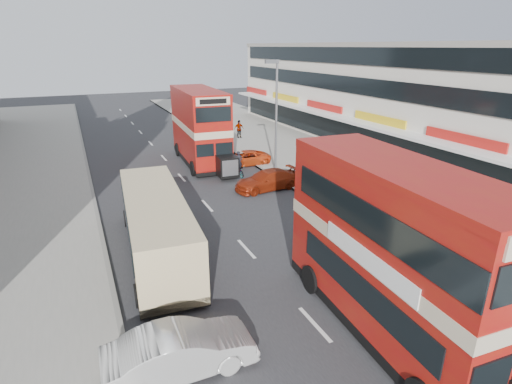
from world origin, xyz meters
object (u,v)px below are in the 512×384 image
street_lamp (275,109)px  bus_main (395,251)px  cyclist (239,168)px  car_left_front (180,351)px  bus_second (200,126)px  pedestrian_far (239,129)px  pedestrian_near (318,177)px  car_right_b (244,158)px  car_right_a (267,180)px  coach (156,224)px

street_lamp → bus_main: 17.79m
bus_main → cyclist: size_ratio=5.44×
street_lamp → car_left_front: bearing=-124.7°
bus_second → pedestrian_far: 9.50m
bus_second → pedestrian_near: size_ratio=6.22×
pedestrian_far → car_right_b: bearing=-113.9°
car_right_a → pedestrian_far: pedestrian_far is taller
bus_second → pedestrian_near: bearing=120.0°
street_lamp → pedestrian_far: street_lamp is taller
car_left_front → car_right_b: (10.12, 19.34, -0.15)m
pedestrian_far → bus_main: bearing=-107.0°
bus_main → car_left_front: 7.18m
cyclist → car_right_a: bearing=-83.3°
car_left_front → car_right_a: (9.24, 13.37, -0.08)m
coach → car_right_b: 15.16m
street_lamp → car_left_front: size_ratio=1.86×
street_lamp → bus_second: (-4.02, 5.24, -1.80)m
bus_main → car_left_front: bearing=-4.1°
pedestrian_near → bus_main: bearing=36.2°
street_lamp → car_right_a: 5.39m
bus_second → pedestrian_far: size_ratio=5.82×
pedestrian_far → cyclist: (-4.70, -11.60, -0.42)m
bus_second → car_right_b: size_ratio=2.54×
coach → pedestrian_near: (11.22, 4.27, -0.54)m
pedestrian_near → pedestrian_far: bearing=-125.3°
street_lamp → bus_second: street_lamp is taller
coach → cyclist: 12.27m
car_right_b → pedestrian_far: 9.65m
bus_second → coach: (-6.35, -14.06, -1.45)m
car_left_front → cyclist: (8.63, 16.82, -0.09)m
bus_main → car_left_front: size_ratio=2.32×
street_lamp → coach: street_lamp is taller
car_right_a → pedestrian_far: (4.10, 15.05, 0.40)m
car_left_front → car_right_b: size_ratio=1.07×
bus_second → car_right_b: (2.93, -2.10, -2.41)m
street_lamp → pedestrian_near: size_ratio=4.85×
pedestrian_near → pedestrian_far: size_ratio=0.94×
bus_main → car_right_a: 14.68m
cyclist → street_lamp: bearing=-16.9°
coach → pedestrian_far: 24.48m
street_lamp → cyclist: 4.93m
cyclist → pedestrian_near: bearing=-59.7°
bus_second → pedestrian_near: bus_second is taller
bus_main → bus_second: (0.42, 22.36, 0.07)m
car_left_front → bus_second: bearing=-17.8°
coach → car_left_front: size_ratio=2.27×
car_right_b → bus_main: bearing=-7.4°
street_lamp → car_right_a: size_ratio=1.83×
street_lamp → car_right_a: street_lamp is taller
coach → pedestrian_far: coach is taller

